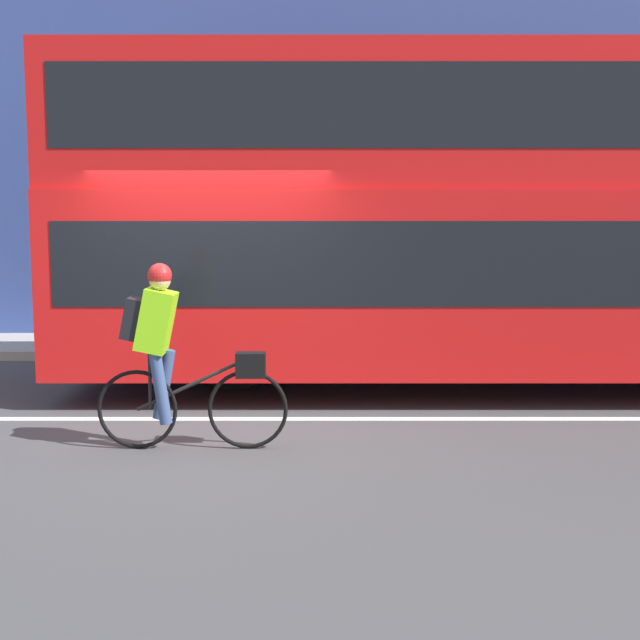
{
  "coord_description": "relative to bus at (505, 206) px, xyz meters",
  "views": [
    {
      "loc": [
        1.14,
        -8.53,
        2.17
      ],
      "look_at": [
        1.16,
        0.36,
        1.0
      ],
      "focal_mm": 50.0,
      "sensor_mm": 36.0,
      "label": 1
    }
  ],
  "objects": [
    {
      "name": "ground_plane",
      "position": [
        -3.29,
        -1.8,
        -2.13
      ],
      "size": [
        80.0,
        80.0,
        0.0
      ],
      "primitive_type": "plane",
      "color": "#424244"
    },
    {
      "name": "building_facade",
      "position": [
        -3.29,
        3.77,
        2.32
      ],
      "size": [
        60.0,
        0.3,
        8.9
      ],
      "color": "#33478C",
      "rests_on": "ground_plane"
    },
    {
      "name": "bus",
      "position": [
        0.0,
        0.0,
        0.0
      ],
      "size": [
        10.2,
        2.56,
        3.83
      ],
      "color": "black",
      "rests_on": "ground_plane"
    },
    {
      "name": "sidewalk_curb",
      "position": [
        -3.29,
        2.71,
        -2.07
      ],
      "size": [
        60.0,
        1.8,
        0.13
      ],
      "color": "#A8A399",
      "rests_on": "ground_plane"
    },
    {
      "name": "road_center_line",
      "position": [
        -3.29,
        -1.54,
        -2.13
      ],
      "size": [
        50.0,
        0.14,
        0.01
      ],
      "primitive_type": "cube",
      "color": "silver",
      "rests_on": "ground_plane"
    },
    {
      "name": "trash_bin",
      "position": [
        -4.44,
        2.62,
        -1.56
      ],
      "size": [
        0.55,
        0.55,
        0.88
      ],
      "color": "#515156",
      "rests_on": "sidewalk_curb"
    },
    {
      "name": "cyclist_on_bike",
      "position": [
        -3.46,
        -2.62,
        -1.24
      ],
      "size": [
        1.69,
        0.32,
        1.65
      ],
      "color": "black",
      "rests_on": "ground_plane"
    }
  ]
}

